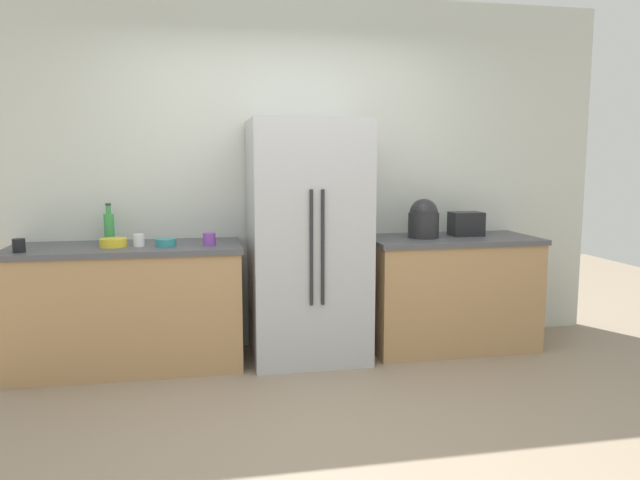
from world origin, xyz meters
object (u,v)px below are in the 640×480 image
Objects in this scene: bottle_a at (109,227)px; cup_a at (139,240)px; bowl_a at (166,242)px; cup_b at (19,246)px; bowl_b at (113,243)px; cup_c at (209,239)px; toaster at (466,224)px; rice_cooker at (424,219)px; refrigerator at (308,241)px.

bottle_a reaches higher than cup_a.
bowl_a is (0.18, -0.01, -0.02)m from cup_a.
bowl_b is (0.57, 0.15, -0.02)m from cup_b.
bottle_a is 3.23× the size of cup_c.
toaster reaches higher than cup_c.
bowl_a is at bearing -176.71° from toaster.
toaster is at bearing 8.28° from rice_cooker.
rice_cooker is at bearing -4.55° from bottle_a.
refrigerator is 7.02× the size of toaster.
toaster is 2.34m from bowl_a.
cup_b reaches higher than cup_a.
refrigerator is at bearing 4.51° from cup_b.
cup_c is at bearing -4.38° from cup_a.
rice_cooker is 1.96m from bowl_a.
cup_c is (0.72, -0.29, -0.07)m from bottle_a.
refrigerator is 19.90× the size of cup_c.
bowl_a is 0.78× the size of bowl_b.
cup_b is (-0.75, -0.13, 0.00)m from cup_a.
bowl_a is 0.36m from bowl_b.
toaster is 3.28m from cup_b.
refrigerator is at bearing -8.90° from bottle_a.
cup_c reaches higher than cup_a.
cup_a is 0.97× the size of cup_b.
cup_b is at bearing -175.49° from refrigerator.
bowl_b is at bearing 171.55° from cup_a.
rice_cooker is at bearing -171.72° from toaster.
rice_cooker reaches higher than toaster.
cup_a is 0.49m from cup_c.
rice_cooker is at bearing 2.30° from bowl_a.
bowl_a is at bearing -177.71° from refrigerator.
cup_b reaches higher than bowl_b.
cup_a is 0.61× the size of bowl_a.
bowl_b is at bearing -179.86° from refrigerator.
bowl_b is at bearing -178.99° from rice_cooker.
bowl_a is at bearing 175.14° from cup_c.
rice_cooker is 2.31m from bowl_b.
cup_b is (-0.52, -0.38, -0.07)m from bottle_a.
refrigerator is 1.32m from toaster.
cup_b is (-3.27, -0.25, -0.05)m from toaster.
cup_b is at bearing -143.68° from bottle_a.
cup_c is at bearing -5.46° from bowl_b.
refrigerator is at bearing 2.29° from bowl_a.
toaster is at bearing 2.79° from cup_a.
cup_b reaches higher than bowl_a.
bottle_a is at bearing 177.25° from toaster.
toaster is at bearing -2.75° from bottle_a.
refrigerator reaches higher than rice_cooker.
bottle_a is at bearing 147.23° from bowl_a.
refrigerator is 9.61× the size of bowl_b.
refrigerator reaches higher than bottle_a.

